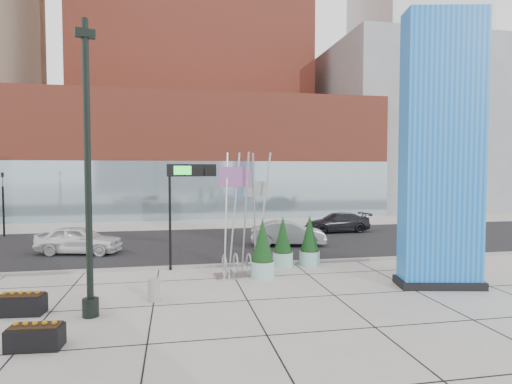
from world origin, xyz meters
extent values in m
plane|color=#9E9991|center=(0.00, 0.00, 0.00)|extent=(160.00, 160.00, 0.00)
cube|color=black|center=(0.00, 10.00, 0.01)|extent=(80.00, 12.00, 0.02)
cube|color=gray|center=(0.00, 4.00, 0.06)|extent=(80.00, 0.30, 0.12)
cube|color=#9D3F2D|center=(1.00, 27.00, 5.50)|extent=(34.00, 10.00, 11.00)
cube|color=#8CA5B2|center=(1.00, 22.20, 2.50)|extent=(34.00, 0.60, 5.00)
cube|color=slate|center=(26.00, 32.00, 9.00)|extent=(20.00, 18.00, 18.00)
cube|color=#B2B7BC|center=(36.00, 48.00, 27.50)|extent=(16.00, 16.00, 55.00)
cube|color=blue|center=(8.16, -0.63, 4.96)|extent=(2.92, 1.64, 9.91)
cube|color=black|center=(8.16, -0.63, 0.14)|extent=(3.18, 1.90, 0.28)
cylinder|color=black|center=(-3.74, -1.64, 4.26)|extent=(0.19, 0.19, 8.52)
cylinder|color=black|center=(-3.74, -1.64, 0.27)|extent=(0.47, 0.47, 0.53)
cube|color=black|center=(-3.74, -1.64, 8.10)|extent=(0.58, 0.38, 0.23)
cube|color=#AFB1B4|center=(1.34, 2.23, 0.03)|extent=(2.25, 1.22, 0.06)
cylinder|color=#AFB1B4|center=(0.65, 2.03, 2.49)|extent=(0.07, 0.07, 4.98)
cylinder|color=#AFB1B4|center=(1.04, 2.38, 2.49)|extent=(0.07, 0.07, 4.98)
cylinder|color=#AFB1B4|center=(1.44, 2.13, 2.49)|extent=(0.07, 0.07, 4.98)
cylinder|color=#AFB1B4|center=(1.89, 2.43, 2.49)|extent=(0.07, 0.07, 4.98)
cylinder|color=#AFB1B4|center=(2.14, 1.98, 2.49)|extent=(0.07, 0.07, 4.98)
torus|color=#AFB1B4|center=(0.60, 2.13, 0.48)|extent=(0.12, 0.91, 0.91)
torus|color=#AFB1B4|center=(1.09, 2.33, 0.48)|extent=(0.12, 0.91, 0.91)
torus|color=#AFB1B4|center=(1.59, 2.13, 0.48)|extent=(0.12, 0.91, 0.91)
torus|color=#AFB1B4|center=(2.09, 2.33, 0.48)|extent=(0.12, 0.91, 0.91)
cube|color=red|center=(1.04, 2.23, 3.99)|extent=(1.29, 0.24, 0.80)
cube|color=#AFB1B4|center=(1.94, 2.33, 3.49)|extent=(1.00, 0.09, 0.60)
cylinder|color=gray|center=(-2.00, -0.51, 0.37)|extent=(0.38, 0.38, 0.75)
cylinder|color=black|center=(-1.51, 3.80, 2.23)|extent=(0.11, 0.11, 4.45)
cube|color=black|center=(-0.55, 3.80, 4.24)|extent=(2.12, 0.58, 0.53)
cube|color=#19D833|center=(-0.98, 3.68, 4.24)|extent=(0.73, 0.16, 0.37)
cylinder|color=#90C2BA|center=(4.60, 3.60, 0.32)|extent=(0.90, 0.90, 0.63)
cylinder|color=black|center=(4.60, 3.60, 0.63)|extent=(0.83, 0.83, 0.05)
cone|color=black|center=(4.60, 3.60, 1.45)|extent=(0.81, 0.81, 1.63)
cylinder|color=#90C2BA|center=(3.37, 3.60, 0.31)|extent=(0.88, 0.88, 0.62)
cylinder|color=black|center=(3.37, 3.60, 0.62)|extent=(0.81, 0.81, 0.05)
cone|color=black|center=(3.37, 3.60, 1.42)|extent=(0.80, 0.80, 1.59)
cylinder|color=#90C2BA|center=(2.08, 1.80, 0.33)|extent=(0.94, 0.94, 0.66)
cylinder|color=black|center=(2.08, 1.80, 0.66)|extent=(0.87, 0.87, 0.06)
cone|color=black|center=(2.08, 1.80, 1.51)|extent=(0.85, 0.85, 1.70)
cube|color=black|center=(-5.79, -1.07, 0.28)|extent=(1.35, 0.76, 0.56)
cube|color=black|center=(-5.79, -1.07, 0.58)|extent=(1.25, 0.66, 0.06)
cube|color=black|center=(-4.60, -3.74, 0.26)|extent=(1.28, 0.71, 0.53)
cube|color=black|center=(-4.60, -3.74, 0.55)|extent=(1.18, 0.62, 0.05)
imported|color=white|center=(-6.07, 8.20, 0.71)|extent=(4.47, 2.62, 1.43)
imported|color=#A1A5A9|center=(4.93, 8.50, 0.68)|extent=(4.35, 2.24, 1.37)
imported|color=black|center=(9.55, 12.87, 0.66)|extent=(4.62, 2.10, 1.31)
cylinder|color=black|center=(-12.00, 15.00, 1.60)|extent=(0.12, 0.12, 3.20)
imported|color=black|center=(-12.00, 15.00, 3.65)|extent=(0.15, 0.18, 0.90)
camera|label=1|loc=(-1.30, -14.55, 4.27)|focal=30.00mm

